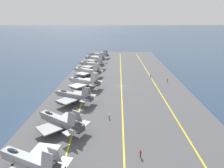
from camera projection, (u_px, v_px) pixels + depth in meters
ground_plane at (121, 87)px, 82.80m from camera, size 2000.00×2000.00×0.00m
carrier_deck at (121, 87)px, 82.74m from camera, size 186.53×52.51×0.40m
deck_stripe_foul_line at (156, 86)px, 82.23m from camera, size 167.86×3.03×0.01m
deck_stripe_centerline at (121, 86)px, 82.68m from camera, size 167.87×0.36×0.01m
deck_stripe_edge_line at (87, 86)px, 83.12m from camera, size 167.60×10.30×0.01m
parked_jet_nearest at (29, 161)px, 34.82m from camera, size 12.98×15.29×6.51m
parked_jet_second at (59, 120)px, 49.29m from camera, size 12.71×15.32×6.33m
parked_jet_third at (73, 95)px, 65.41m from camera, size 12.45×15.29×5.99m
parked_jet_fourth at (84, 81)px, 79.94m from camera, size 13.97×15.37×6.85m
parked_jet_fifth at (87, 71)px, 96.80m from camera, size 12.31×15.89×6.86m
parked_jet_sixth at (91, 64)px, 111.50m from camera, size 13.36×16.07×6.26m
parked_jet_seventh at (94, 58)px, 127.29m from camera, size 12.55×15.40×6.58m
parked_jet_eighth at (98, 55)px, 142.73m from camera, size 12.87×16.96×6.40m
crew_white_vest at (109, 115)px, 55.40m from camera, size 0.46×0.44×1.75m
crew_red_vest at (141, 153)px, 39.74m from camera, size 0.30×0.40×1.73m
crew_brown_vest at (167, 80)px, 87.38m from camera, size 0.44×0.46×1.75m
crew_blue_vest at (151, 76)px, 93.76m from camera, size 0.41×0.46×1.73m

